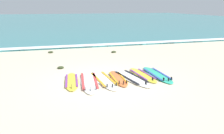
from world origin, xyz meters
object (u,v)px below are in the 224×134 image
object	(u,v)px
surfboard_1	(89,81)
surfboard_4	(131,78)
surfboard_5	(142,75)
surfboard_0	(72,81)
surfboard_3	(118,78)
surfboard_6	(157,74)
surfboard_2	(104,80)

from	to	relation	value
surfboard_1	surfboard_4	world-z (taller)	same
surfboard_4	surfboard_5	xyz separation A→B (m)	(0.54, 0.21, 0.00)
surfboard_0	surfboard_5	world-z (taller)	same
surfboard_1	surfboard_4	bearing A→B (deg)	-0.67
surfboard_1	surfboard_5	world-z (taller)	same
surfboard_3	surfboard_5	size ratio (longest dim) A/B	0.94
surfboard_3	surfboard_5	world-z (taller)	same
surfboard_0	surfboard_4	bearing A→B (deg)	-5.00
surfboard_5	surfboard_6	bearing A→B (deg)	-11.09
surfboard_4	surfboard_2	bearing A→B (deg)	176.86
surfboard_4	surfboard_5	distance (m)	0.58
surfboard_3	surfboard_4	distance (m)	0.51
surfboard_1	surfboard_6	size ratio (longest dim) A/B	1.13
surfboard_1	surfboard_4	xyz separation A→B (m)	(1.61, -0.02, -0.00)
surfboard_2	surfboard_6	xyz separation A→B (m)	(2.18, 0.04, 0.00)
surfboard_3	surfboard_0	bearing A→B (deg)	175.45
surfboard_1	surfboard_4	distance (m)	1.61
surfboard_2	surfboard_4	world-z (taller)	same
surfboard_0	surfboard_4	distance (m)	2.23
surfboard_2	surfboard_0	bearing A→B (deg)	173.30
surfboard_1	surfboard_5	bearing A→B (deg)	5.01
surfboard_0	surfboard_2	bearing A→B (deg)	-6.70
surfboard_1	surfboard_6	distance (m)	2.72
surfboard_5	surfboard_1	bearing A→B (deg)	-174.99
surfboard_6	surfboard_3	bearing A→B (deg)	-178.72
surfboard_0	surfboard_6	bearing A→B (deg)	-1.71
surfboard_1	surfboard_3	distance (m)	1.10
surfboard_2	surfboard_6	size ratio (longest dim) A/B	1.06
surfboard_1	surfboard_6	world-z (taller)	same
surfboard_1	surfboard_5	size ratio (longest dim) A/B	1.25
surfboard_0	surfboard_5	xyz separation A→B (m)	(2.76, 0.01, -0.00)
surfboard_0	surfboard_6	distance (m)	3.33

